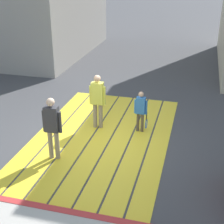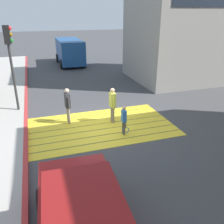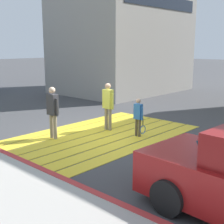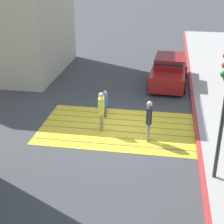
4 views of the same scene
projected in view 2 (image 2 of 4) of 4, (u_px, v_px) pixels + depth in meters
ground_plane at (101, 127)px, 10.93m from camera, size 120.00×120.00×0.00m
crosswalk_stripes at (101, 126)px, 10.93m from camera, size 6.40×3.80×0.01m
curb_painted at (26, 136)px, 9.98m from camera, size 0.16×40.00×0.13m
building_far_north at (191, 10)px, 17.12m from camera, size 8.00×6.04×9.78m
van_down_street at (70, 51)px, 23.25m from camera, size 2.37×5.21×2.35m
traffic_light_corner at (10, 52)px, 11.41m from camera, size 0.39×0.28×4.24m
pedestrian_adult_lead at (68, 103)px, 10.92m from camera, size 0.24×0.49×1.68m
pedestrian_adult_trailing at (112, 103)px, 10.98m from camera, size 0.23×0.49×1.67m
pedestrian_child_with_racket at (124, 119)px, 9.98m from camera, size 0.28×0.39×1.27m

